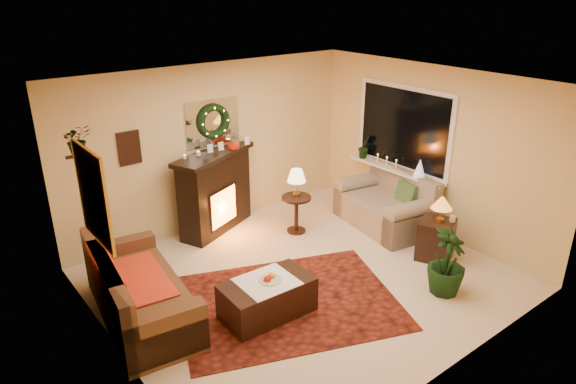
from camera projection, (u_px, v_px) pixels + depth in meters
floor at (304, 279)px, 6.90m from camera, size 5.00×5.00×0.00m
ceiling at (307, 85)px, 5.91m from camera, size 5.00×5.00×0.00m
wall_back at (213, 147)px, 8.05m from camera, size 5.00×5.00×0.00m
wall_front at (460, 261)px, 4.77m from camera, size 5.00×5.00×0.00m
wall_left at (108, 249)px, 4.98m from camera, size 4.50×4.50×0.00m
wall_right at (431, 151)px, 7.83m from camera, size 4.50×4.50×0.00m
area_rug at (288, 302)px, 6.39m from camera, size 3.18×2.80×0.01m
sofa at (140, 285)px, 5.97m from camera, size 1.13×2.10×0.86m
red_throw at (134, 279)px, 6.04m from camera, size 0.72×1.17×0.02m
fireplace at (215, 197)px, 8.10m from camera, size 1.40×0.91×1.23m
poinsettia at (233, 148)px, 8.01m from camera, size 0.21×0.21×0.21m
mantel_candle_a at (185, 161)px, 7.54m from camera, size 0.06×0.06×0.17m
mantel_candle_b at (199, 158)px, 7.68m from camera, size 0.07×0.07×0.20m
mantel_mirror at (213, 122)px, 7.88m from camera, size 0.92×0.02×0.72m
wreath at (214, 122)px, 7.84m from camera, size 0.55×0.11×0.55m
wall_art at (129, 148)px, 7.17m from camera, size 0.32×0.03×0.48m
gold_mirror at (93, 196)px, 5.04m from camera, size 0.03×0.84×1.00m
hanging_plant at (80, 154)px, 5.58m from camera, size 0.33×0.28×0.36m
loveseat at (384, 202)px, 8.25m from camera, size 1.16×1.71×0.91m
window_frame at (403, 128)px, 8.13m from camera, size 0.03×1.86×1.36m
window_glass at (403, 128)px, 8.12m from camera, size 0.02×1.70×1.22m
window_sill at (396, 170)px, 8.33m from camera, size 0.22×1.86×0.04m
mini_tree at (420, 168)px, 7.91m from camera, size 0.19×0.19×0.29m
sill_plant at (364, 147)px, 8.77m from camera, size 0.28×0.23×0.51m
side_table_round at (296, 213)px, 8.09m from camera, size 0.57×0.57×0.60m
lamp_cream at (297, 179)px, 7.91m from camera, size 0.29×0.29×0.44m
end_table_square at (436, 241)px, 7.34m from camera, size 0.62×0.62×0.58m
lamp_tiffany at (441, 211)px, 7.14m from camera, size 0.30×0.30×0.44m
coffee_table at (267, 299)px, 6.09m from camera, size 1.10×0.63×0.45m
fruit_bowl at (270, 281)px, 6.01m from camera, size 0.27×0.27×0.06m
floor_palm at (447, 261)px, 6.44m from camera, size 1.78×1.78×2.61m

